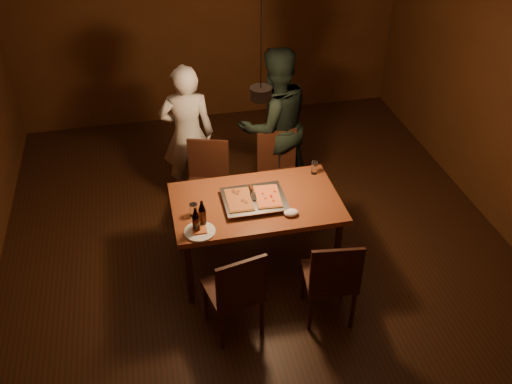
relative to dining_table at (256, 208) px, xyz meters
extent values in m
plane|color=#32180D|center=(0.06, 0.11, -0.68)|extent=(6.00, 6.00, 0.00)
plane|color=#542C13|center=(0.06, 3.11, 0.72)|extent=(5.00, 0.00, 5.00)
cube|color=brown|center=(0.00, 0.00, 0.05)|extent=(1.50, 0.90, 0.05)
cylinder|color=#38190F|center=(-0.67, -0.37, -0.33)|extent=(0.06, 0.06, 0.70)
cylinder|color=#38190F|center=(0.67, -0.37, -0.33)|extent=(0.06, 0.06, 0.70)
cylinder|color=#38190F|center=(-0.67, 0.37, -0.33)|extent=(0.06, 0.06, 0.70)
cylinder|color=#38190F|center=(0.67, 0.37, -0.33)|extent=(0.06, 0.06, 0.70)
cube|color=#38190F|center=(-0.35, 0.73, -0.25)|extent=(0.53, 0.53, 0.04)
cube|color=#38190F|center=(-0.30, 0.91, -0.01)|extent=(0.41, 0.15, 0.45)
cube|color=#38190F|center=(0.43, 0.74, -0.25)|extent=(0.43, 0.43, 0.04)
cube|color=#38190F|center=(0.42, 0.93, -0.01)|extent=(0.42, 0.04, 0.45)
cube|color=#38190F|center=(-0.35, -0.72, -0.25)|extent=(0.50, 0.50, 0.04)
cube|color=#38190F|center=(-0.31, -0.91, -0.01)|extent=(0.42, 0.12, 0.45)
cube|color=#38190F|center=(0.47, -0.75, -0.25)|extent=(0.47, 0.47, 0.04)
cube|color=#38190F|center=(0.44, -0.94, -0.01)|extent=(0.42, 0.08, 0.45)
cube|color=silver|center=(-0.02, -0.02, 0.10)|extent=(0.57, 0.47, 0.05)
cube|color=maroon|center=(-0.16, -0.02, 0.13)|extent=(0.23, 0.36, 0.02)
cube|color=gold|center=(0.10, -0.03, 0.13)|extent=(0.24, 0.36, 0.02)
cylinder|color=black|center=(-0.57, -0.31, 0.15)|extent=(0.06, 0.06, 0.15)
cone|color=black|center=(-0.57, -0.31, 0.27)|extent=(0.06, 0.06, 0.09)
cylinder|color=black|center=(-0.51, -0.23, 0.15)|extent=(0.06, 0.06, 0.16)
cone|color=black|center=(-0.51, -0.23, 0.27)|extent=(0.06, 0.06, 0.09)
cylinder|color=silver|center=(-0.57, -0.08, 0.13)|extent=(0.07, 0.07, 0.11)
cylinder|color=silver|center=(0.64, 0.32, 0.14)|extent=(0.06, 0.06, 0.13)
cylinder|color=white|center=(-0.55, -0.33, 0.08)|extent=(0.26, 0.26, 0.02)
cube|color=gold|center=(-0.55, -0.33, 0.10)|extent=(0.12, 0.09, 0.01)
ellipsoid|color=white|center=(0.25, -0.26, 0.10)|extent=(0.13, 0.10, 0.05)
imported|color=silver|center=(-0.46, 1.26, 0.10)|extent=(0.60, 0.42, 1.56)
imported|color=black|center=(0.45, 1.15, 0.17)|extent=(0.96, 0.82, 1.70)
cylinder|color=black|center=(0.06, 0.11, 1.07)|extent=(0.18, 0.18, 0.10)
cylinder|color=black|center=(0.06, 0.11, 1.62)|extent=(0.01, 0.01, 1.00)
camera|label=1|loc=(-0.88, -3.99, 3.12)|focal=40.00mm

